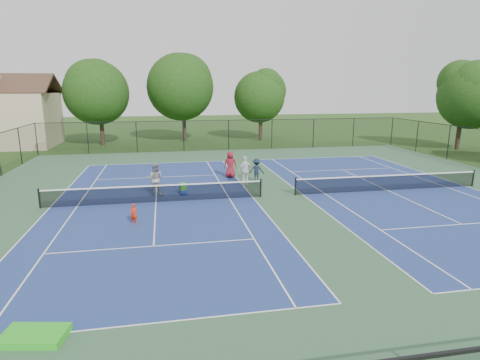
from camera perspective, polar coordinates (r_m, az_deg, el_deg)
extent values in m
plane|color=#234716|center=(23.53, 5.43, -2.29)|extent=(140.00, 140.00, 0.00)
cube|color=#31583D|center=(23.53, 5.43, -2.28)|extent=(36.00, 36.00, 0.01)
cube|color=navy|center=(22.64, -11.88, -3.11)|extent=(10.97, 23.77, 0.00)
cube|color=white|center=(34.22, -11.60, 2.36)|extent=(10.97, 0.06, 0.00)
cube|color=white|center=(11.68, -12.72, -19.30)|extent=(10.97, 0.06, 0.00)
cube|color=white|center=(23.43, -25.42, -3.56)|extent=(0.06, 23.77, 0.00)
cube|color=white|center=(23.16, 1.82, -2.45)|extent=(0.06, 23.77, 0.00)
cube|color=white|center=(23.12, -22.14, -3.46)|extent=(0.06, 23.77, 0.00)
cube|color=white|center=(22.91, -1.53, -2.63)|extent=(0.06, 23.77, 0.00)
cube|color=white|center=(28.85, -11.70, 0.39)|extent=(8.23, 0.06, 0.00)
cube|color=white|center=(16.58, -12.18, -9.17)|extent=(8.23, 0.06, 0.00)
cube|color=white|center=(22.64, -11.88, -3.10)|extent=(0.06, 12.80, 0.00)
cylinder|color=black|center=(23.43, -26.65, -2.37)|extent=(0.10, 0.10, 1.07)
cylinder|color=black|center=(23.13, 2.96, -1.15)|extent=(0.10, 0.10, 1.07)
cube|color=black|center=(22.52, -11.93, -1.98)|extent=(11.90, 0.01, 0.90)
cube|color=white|center=(22.40, -11.99, -0.80)|extent=(11.90, 0.04, 0.07)
cube|color=navy|center=(26.31, 20.24, -1.38)|extent=(10.97, 23.77, 0.00)
cube|color=white|center=(36.75, 10.80, 3.12)|extent=(10.97, 0.06, 0.00)
cube|color=white|center=(23.98, 8.91, -2.06)|extent=(0.06, 23.77, 0.00)
cube|color=white|center=(29.48, 29.43, -0.78)|extent=(0.06, 23.77, 0.00)
cube|color=white|center=(24.47, 11.94, -1.89)|extent=(0.06, 23.77, 0.00)
cube|color=white|center=(28.63, 27.33, -0.92)|extent=(0.06, 23.77, 0.00)
cube|color=white|center=(31.81, 14.39, 1.42)|extent=(8.23, 0.06, 0.00)
cube|color=white|center=(21.32, 29.04, -5.52)|extent=(8.23, 0.06, 0.00)
cube|color=white|center=(26.31, 20.24, -1.38)|extent=(0.06, 12.80, 0.00)
cylinder|color=black|center=(23.70, 7.90, -0.91)|extent=(0.10, 0.10, 1.07)
cylinder|color=black|center=(29.68, 30.23, 0.25)|extent=(0.10, 0.10, 1.07)
cube|color=black|center=(26.20, 20.32, -0.41)|extent=(11.90, 0.01, 0.90)
cube|color=white|center=(26.10, 20.40, 0.62)|extent=(11.90, 0.04, 0.07)
cylinder|color=black|center=(41.69, -26.97, 5.16)|extent=(0.08, 0.08, 3.00)
cylinder|color=black|center=(40.67, -20.85, 5.56)|extent=(0.08, 0.08, 3.00)
cylinder|color=black|center=(40.13, -14.49, 5.91)|extent=(0.08, 0.08, 3.00)
cylinder|color=black|center=(40.09, -8.03, 6.19)|extent=(0.08, 0.08, 3.00)
cylinder|color=black|center=(40.56, -1.63, 6.39)|extent=(0.08, 0.08, 3.00)
cylinder|color=black|center=(41.51, 4.55, 6.50)|extent=(0.08, 0.08, 3.00)
cylinder|color=black|center=(42.91, 10.40, 6.55)|extent=(0.08, 0.08, 3.00)
cylinder|color=black|center=(44.72, 15.82, 6.52)|extent=(0.08, 0.08, 3.00)
cylinder|color=black|center=(46.90, 20.78, 6.45)|extent=(0.08, 0.08, 3.00)
cylinder|color=black|center=(39.56, 27.53, 4.75)|extent=(0.08, 0.08, 3.00)
cylinder|color=black|center=(43.15, 23.87, 5.68)|extent=(0.08, 0.08, 3.00)
cylinder|color=black|center=(37.42, -28.81, 4.22)|extent=(0.08, 0.08, 3.00)
cube|color=black|center=(40.56, -1.63, 6.39)|extent=(36.00, 0.01, 3.00)
cube|color=black|center=(40.41, -1.64, 8.50)|extent=(36.00, 0.05, 0.05)
cylinder|color=#2D2116|center=(46.44, -19.04, 7.01)|extent=(0.44, 0.44, 3.78)
sphere|color=#163C10|center=(46.25, -19.39, 11.65)|extent=(6.80, 6.80, 6.80)
sphere|color=#163C10|center=(46.24, -19.46, 12.46)|extent=(5.58, 5.58, 5.58)
sphere|color=#163C10|center=(46.25, -19.52, 13.28)|extent=(4.35, 4.35, 4.35)
cylinder|color=#2D2116|center=(48.01, -7.95, 7.99)|extent=(0.44, 0.44, 4.14)
sphere|color=#163C10|center=(47.83, -8.11, 12.96)|extent=(7.60, 7.60, 7.60)
sphere|color=#163C10|center=(47.84, -8.13, 13.70)|extent=(6.23, 6.23, 6.23)
sphere|color=#163C10|center=(47.85, -8.16, 14.45)|extent=(4.86, 4.86, 4.86)
cylinder|color=#2D2116|center=(48.35, 2.94, 7.70)|extent=(0.44, 0.44, 3.42)
sphere|color=#163C10|center=(48.16, 2.98, 11.68)|extent=(6.00, 6.00, 6.00)
sphere|color=#163C10|center=(48.14, 2.99, 12.52)|extent=(4.92, 4.92, 4.92)
sphere|color=#163C10|center=(48.14, 3.00, 13.36)|extent=(3.84, 3.84, 3.84)
cylinder|color=#2D2116|center=(46.52, 28.67, 6.03)|extent=(0.44, 0.44, 3.60)
sphere|color=#163C10|center=(46.32, 29.16, 10.46)|extent=(6.60, 6.60, 6.60)
sphere|color=#163C10|center=(46.31, 29.26, 11.29)|extent=(5.41, 5.41, 5.41)
sphere|color=#163C10|center=(46.31, 29.35, 12.12)|extent=(4.22, 4.22, 4.22)
cube|color=tan|center=(49.74, -30.52, 7.34)|extent=(10.00, 8.00, 5.60)
cube|color=tan|center=(49.63, -31.01, 11.56)|extent=(1.20, 8.00, 1.76)
cube|color=#422B1E|center=(51.52, -30.27, 11.74)|extent=(10.80, 4.10, 2.15)
imported|color=red|center=(19.18, -14.87, -4.71)|extent=(0.42, 0.35, 0.99)
imported|color=gray|center=(23.92, -11.97, 0.16)|extent=(1.09, 0.93, 1.96)
imported|color=white|center=(25.95, 0.74, 1.38)|extent=(1.21, 0.92, 1.91)
imported|color=#182135|center=(26.89, 2.37, 1.41)|extent=(1.15, 0.89, 1.57)
imported|color=maroon|center=(28.08, -1.39, 2.23)|extent=(0.98, 0.70, 1.86)
cube|color=#16309B|center=(23.92, -8.10, -1.75)|extent=(0.45, 0.40, 0.29)
cube|color=green|center=(23.83, -8.13, -0.92)|extent=(0.41, 0.38, 0.42)
cube|color=green|center=(12.00, -27.24, -19.09)|extent=(1.71, 1.21, 0.18)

